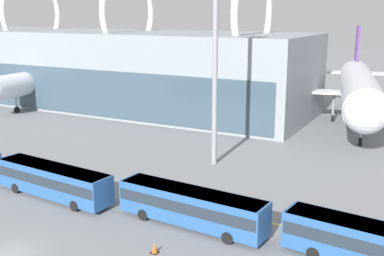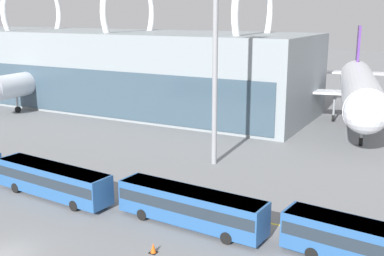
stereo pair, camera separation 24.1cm
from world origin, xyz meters
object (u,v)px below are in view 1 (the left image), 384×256
(airliner_at_gate_near, at_px, (59,78))
(floodlight_mast, at_px, (216,21))
(shuttle_bus_1, at_px, (53,179))
(shuttle_bus_3, at_px, (378,245))
(traffic_cone_0, at_px, (155,248))
(shuttle_bus_2, at_px, (191,205))
(airliner_at_gate_far, at_px, (359,88))

(airliner_at_gate_near, xyz_separation_m, floodlight_mast, (45.12, -22.41, 11.74))
(floodlight_mast, bearing_deg, airliner_at_gate_near, 153.59)
(airliner_at_gate_near, height_order, shuttle_bus_1, airliner_at_gate_near)
(shuttle_bus_1, xyz_separation_m, shuttle_bus_3, (29.46, 0.60, 0.00))
(airliner_at_gate_near, bearing_deg, traffic_cone_0, 43.74)
(shuttle_bus_3, relative_size, traffic_cone_0, 16.98)
(shuttle_bus_1, height_order, traffic_cone_0, shuttle_bus_1)
(shuttle_bus_1, distance_m, shuttle_bus_3, 29.46)
(airliner_at_gate_near, bearing_deg, shuttle_bus_2, 47.50)
(airliner_at_gate_far, bearing_deg, shuttle_bus_3, -0.62)
(airliner_at_gate_far, height_order, shuttle_bus_2, airliner_at_gate_far)
(floodlight_mast, relative_size, traffic_cone_0, 30.26)
(shuttle_bus_3, relative_size, floodlight_mast, 0.56)
(airliner_at_gate_far, height_order, traffic_cone_0, airliner_at_gate_far)
(shuttle_bus_1, relative_size, traffic_cone_0, 16.94)
(traffic_cone_0, bearing_deg, shuttle_bus_3, 19.62)
(airliner_at_gate_far, xyz_separation_m, shuttle_bus_3, (9.35, -45.98, -3.95))
(airliner_at_gate_near, relative_size, floodlight_mast, 1.64)
(shuttle_bus_3, xyz_separation_m, traffic_cone_0, (-14.92, -5.32, -1.47))
(airliner_at_gate_near, distance_m, airliner_at_gate_far, 56.72)
(airliner_at_gate_near, bearing_deg, shuttle_bus_1, 37.31)
(shuttle_bus_2, xyz_separation_m, traffic_cone_0, (-0.19, -5.40, -1.47))
(airliner_at_gate_near, bearing_deg, airliner_at_gate_far, 92.01)
(airliner_at_gate_near, bearing_deg, shuttle_bus_3, 54.18)
(traffic_cone_0, bearing_deg, airliner_at_gate_near, 138.90)
(airliner_at_gate_far, relative_size, shuttle_bus_3, 3.15)
(airliner_at_gate_far, distance_m, shuttle_bus_2, 46.38)
(shuttle_bus_2, bearing_deg, shuttle_bus_3, 3.62)
(airliner_at_gate_far, bearing_deg, airliner_at_gate_near, -94.94)
(airliner_at_gate_near, relative_size, airliner_at_gate_far, 0.93)
(shuttle_bus_2, relative_size, shuttle_bus_3, 1.00)
(shuttle_bus_1, relative_size, shuttle_bus_3, 1.00)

